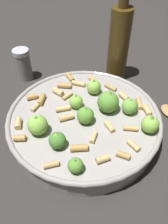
% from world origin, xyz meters
% --- Properties ---
extents(ground_plane, '(2.40, 2.40, 0.00)m').
position_xyz_m(ground_plane, '(0.00, 0.00, 0.00)').
color(ground_plane, '#2D2B28').
extents(cooking_pan, '(0.33, 0.33, 0.10)m').
position_xyz_m(cooking_pan, '(0.00, -0.00, 0.03)').
color(cooking_pan, '#9E9993').
rests_on(cooking_pan, ground).
extents(pepper_shaker, '(0.04, 0.04, 0.09)m').
position_xyz_m(pepper_shaker, '(-0.20, 0.16, 0.05)').
color(pepper_shaker, gray).
rests_on(pepper_shaker, ground).
extents(olive_oil_bottle, '(0.05, 0.05, 0.24)m').
position_xyz_m(olive_oil_bottle, '(0.05, 0.22, 0.10)').
color(olive_oil_bottle, '#4C3814').
rests_on(olive_oil_bottle, ground).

